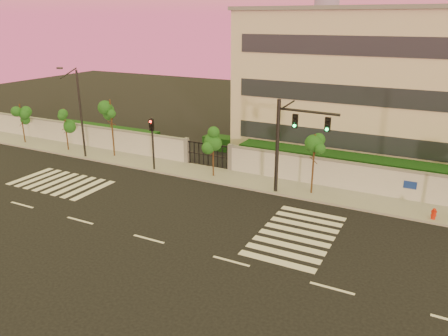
{
  "coord_description": "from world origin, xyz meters",
  "views": [
    {
      "loc": [
        13.31,
        -16.93,
        11.36
      ],
      "look_at": [
        1.51,
        6.0,
        2.49
      ],
      "focal_mm": 35.0,
      "sensor_mm": 36.0,
      "label": 1
    }
  ],
  "objects": [
    {
      "name": "ground",
      "position": [
        0.0,
        0.0,
        0.0
      ],
      "size": [
        120.0,
        120.0,
        0.0
      ],
      "primitive_type": "plane",
      "color": "black",
      "rests_on": "ground"
    },
    {
      "name": "sidewalk",
      "position": [
        0.0,
        10.5,
        0.07
      ],
      "size": [
        60.0,
        3.0,
        0.15
      ],
      "primitive_type": "cube",
      "color": "gray",
      "rests_on": "ground"
    },
    {
      "name": "perimeter_wall",
      "position": [
        0.1,
        12.0,
        1.07
      ],
      "size": [
        60.0,
        0.36,
        2.2
      ],
      "color": "#B2B4BA",
      "rests_on": "ground"
    },
    {
      "name": "hedge_row",
      "position": [
        1.17,
        14.74,
        0.82
      ],
      "size": [
        41.0,
        4.25,
        1.8
      ],
      "color": "black",
      "rests_on": "ground"
    },
    {
      "name": "institutional_building",
      "position": [
        9.0,
        21.99,
        6.16
      ],
      "size": [
        24.4,
        12.4,
        12.25
      ],
      "color": "beige",
      "rests_on": "ground"
    },
    {
      "name": "road_markings",
      "position": [
        -1.58,
        3.76,
        0.01
      ],
      "size": [
        57.0,
        7.62,
        0.02
      ],
      "color": "silver",
      "rests_on": "ground"
    },
    {
      "name": "street_tree_a",
      "position": [
        -21.98,
        10.15,
        2.83
      ],
      "size": [
        1.35,
        1.08,
        3.84
      ],
      "color": "#382314",
      "rests_on": "ground"
    },
    {
      "name": "street_tree_b",
      "position": [
        -16.42,
        10.21,
        2.86
      ],
      "size": [
        1.39,
        1.11,
        3.88
      ],
      "color": "#382314",
      "rests_on": "ground"
    },
    {
      "name": "street_tree_c",
      "position": [
        -11.51,
        10.7,
        3.68
      ],
      "size": [
        1.5,
        1.2,
        5.0
      ],
      "color": "#382314",
      "rests_on": "ground"
    },
    {
      "name": "street_tree_d",
      "position": [
        -1.5,
        10.17,
        2.85
      ],
      "size": [
        1.42,
        1.13,
        3.87
      ],
      "color": "#382314",
      "rests_on": "ground"
    },
    {
      "name": "street_tree_e",
      "position": [
        6.05,
        10.19,
        3.12
      ],
      "size": [
        1.48,
        1.17,
        4.24
      ],
      "color": "#382314",
      "rests_on": "ground"
    },
    {
      "name": "traffic_signal_main",
      "position": [
        4.56,
        9.37,
        4.09
      ],
      "size": [
        4.09,
        0.49,
        6.47
      ],
      "rotation": [
        0.0,
        0.0,
        -0.07
      ],
      "color": "black",
      "rests_on": "ground"
    },
    {
      "name": "traffic_signal_secondary",
      "position": [
        -6.37,
        9.33,
        2.71
      ],
      "size": [
        0.33,
        0.33,
        4.27
      ],
      "rotation": [
        0.0,
        0.0,
        0.17
      ],
      "color": "black",
      "rests_on": "ground"
    },
    {
      "name": "streetlight_west",
      "position": [
        -13.63,
        9.25,
        4.21
      ],
      "size": [
        0.47,
        1.88,
        7.79
      ],
      "color": "black",
      "rests_on": "ground"
    },
    {
      "name": "fire_hydrant",
      "position": [
        13.6,
        9.48,
        0.41
      ],
      "size": [
        0.33,
        0.31,
        0.83
      ],
      "rotation": [
        0.0,
        0.0,
        0.24
      ],
      "color": "red",
      "rests_on": "ground"
    }
  ]
}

